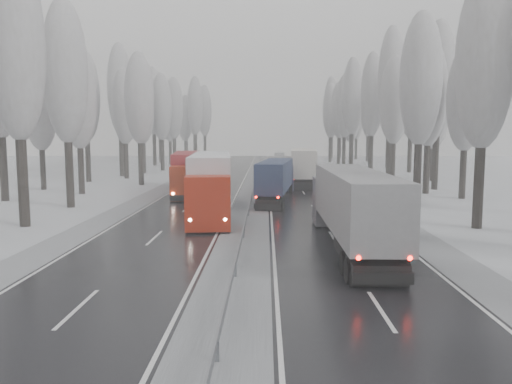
{
  "coord_description": "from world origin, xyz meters",
  "views": [
    {
      "loc": [
        1.29,
        -16.64,
        6.01
      ],
      "look_at": [
        0.62,
        16.82,
        2.2
      ],
      "focal_mm": 35.0,
      "sensor_mm": 36.0,
      "label": 1
    }
  ],
  "objects_px": {
    "truck_grey_tarp": "(351,203)",
    "truck_red_white": "(211,179)",
    "truck_blue_box": "(277,177)",
    "truck_red_red": "(187,170)",
    "truck_cream_box": "(303,164)",
    "box_truck_distant": "(279,158)"
  },
  "relations": [
    {
      "from": "truck_blue_box",
      "to": "truck_red_red",
      "type": "bearing_deg",
      "value": 155.15
    },
    {
      "from": "box_truck_distant",
      "to": "truck_grey_tarp",
      "type": "bearing_deg",
      "value": -86.98
    },
    {
      "from": "truck_grey_tarp",
      "to": "truck_blue_box",
      "type": "distance_m",
      "value": 20.11
    },
    {
      "from": "box_truck_distant",
      "to": "truck_red_white",
      "type": "bearing_deg",
      "value": -94.0
    },
    {
      "from": "box_truck_distant",
      "to": "truck_blue_box",
      "type": "bearing_deg",
      "value": -89.91
    },
    {
      "from": "truck_cream_box",
      "to": "truck_red_white",
      "type": "distance_m",
      "value": 24.28
    },
    {
      "from": "truck_blue_box",
      "to": "truck_cream_box",
      "type": "height_order",
      "value": "truck_cream_box"
    },
    {
      "from": "truck_red_white",
      "to": "box_truck_distant",
      "type": "bearing_deg",
      "value": 79.37
    },
    {
      "from": "truck_grey_tarp",
      "to": "truck_red_white",
      "type": "relative_size",
      "value": 0.91
    },
    {
      "from": "truck_blue_box",
      "to": "truck_red_red",
      "type": "height_order",
      "value": "truck_red_red"
    },
    {
      "from": "truck_blue_box",
      "to": "truck_red_white",
      "type": "relative_size",
      "value": 0.81
    },
    {
      "from": "truck_grey_tarp",
      "to": "truck_red_white",
      "type": "height_order",
      "value": "truck_red_white"
    },
    {
      "from": "truck_blue_box",
      "to": "box_truck_distant",
      "type": "bearing_deg",
      "value": 95.05
    },
    {
      "from": "truck_blue_box",
      "to": "truck_red_red",
      "type": "distance_m",
      "value": 10.92
    },
    {
      "from": "truck_grey_tarp",
      "to": "truck_cream_box",
      "type": "xyz_separation_m",
      "value": [
        -0.0,
        34.08,
        0.11
      ]
    },
    {
      "from": "truck_cream_box",
      "to": "box_truck_distant",
      "type": "xyz_separation_m",
      "value": [
        -1.64,
        46.07,
        -1.29
      ]
    },
    {
      "from": "truck_blue_box",
      "to": "truck_red_red",
      "type": "relative_size",
      "value": 0.89
    },
    {
      "from": "truck_red_white",
      "to": "truck_red_red",
      "type": "distance_m",
      "value": 14.7
    },
    {
      "from": "truck_cream_box",
      "to": "truck_red_red",
      "type": "xyz_separation_m",
      "value": [
        -12.79,
        -8.55,
        -0.11
      ]
    },
    {
      "from": "box_truck_distant",
      "to": "truck_red_white",
      "type": "relative_size",
      "value": 0.37
    },
    {
      "from": "truck_blue_box",
      "to": "box_truck_distant",
      "type": "relative_size",
      "value": 2.18
    },
    {
      "from": "box_truck_distant",
      "to": "truck_red_red",
      "type": "bearing_deg",
      "value": -99.69
    }
  ]
}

